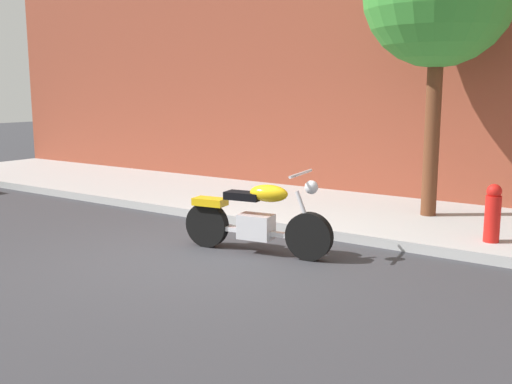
% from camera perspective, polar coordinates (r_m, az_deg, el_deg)
% --- Properties ---
extents(ground_plane, '(60.00, 60.00, 0.00)m').
position_cam_1_polar(ground_plane, '(7.52, -5.25, -6.44)').
color(ground_plane, '#38383D').
extents(sidewalk, '(20.58, 3.13, 0.14)m').
position_cam_1_polar(sidewalk, '(10.21, 6.74, -1.71)').
color(sidewalk, '#B2B2B2').
rests_on(sidewalk, ground).
extents(motorcycle, '(2.07, 0.70, 1.10)m').
position_cam_1_polar(motorcycle, '(7.66, 0.01, -2.67)').
color(motorcycle, black).
rests_on(motorcycle, ground).
extents(fire_hydrant, '(0.20, 0.20, 0.91)m').
position_cam_1_polar(fire_hydrant, '(8.28, 21.79, -2.35)').
color(fire_hydrant, red).
rests_on(fire_hydrant, ground).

